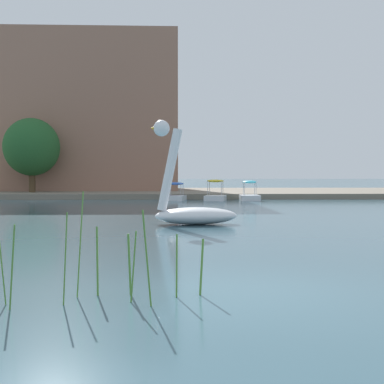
% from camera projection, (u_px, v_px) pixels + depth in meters
% --- Properties ---
extents(ground_plane, '(420.50, 420.50, 0.00)m').
position_uv_depth(ground_plane, '(239.00, 292.00, 8.56)').
color(ground_plane, '#385966').
extents(shore_bank_far, '(152.53, 18.05, 0.41)m').
position_uv_depth(shore_bank_far, '(186.00, 193.00, 48.76)').
color(shore_bank_far, slate).
rests_on(shore_bank_far, ground_plane).
extents(swan_boat, '(3.26, 1.71, 3.82)m').
position_uv_depth(swan_boat, '(191.00, 205.00, 20.03)').
color(swan_boat, white).
rests_on(swan_boat, ground_plane).
extents(pedal_boat_blue, '(1.58, 2.13, 1.29)m').
position_uv_depth(pedal_boat_blue, '(176.00, 195.00, 38.53)').
color(pedal_boat_blue, white).
rests_on(pedal_boat_blue, ground_plane).
extents(pedal_boat_yellow, '(1.77, 2.38, 1.48)m').
position_uv_depth(pedal_boat_yellow, '(215.00, 194.00, 38.41)').
color(pedal_boat_yellow, white).
rests_on(pedal_boat_yellow, ground_plane).
extents(pedal_boat_cyan, '(1.38, 2.16, 1.41)m').
position_uv_depth(pedal_boat_cyan, '(250.00, 195.00, 38.59)').
color(pedal_boat_cyan, white).
rests_on(pedal_boat_cyan, ground_plane).
extents(tree_broadleaf_right, '(6.12, 6.23, 5.96)m').
position_uv_depth(tree_broadleaf_right, '(32.00, 147.00, 43.83)').
color(tree_broadleaf_right, '#4C3823').
rests_on(tree_broadleaf_right, shore_bank_far).
extents(parked_van, '(4.77, 2.40, 1.88)m').
position_uv_depth(parked_van, '(134.00, 179.00, 47.97)').
color(parked_van, navy).
rests_on(parked_van, shore_bank_far).
extents(apartment_block, '(17.19, 11.72, 13.93)m').
position_uv_depth(apartment_block, '(87.00, 116.00, 51.53)').
color(apartment_block, '#996B56').
rests_on(apartment_block, shore_bank_far).
extents(reed_clump_foreground, '(3.20, 1.20, 1.59)m').
position_uv_depth(reed_clump_foreground, '(100.00, 263.00, 7.97)').
color(reed_clump_foreground, '#4C7F33').
rests_on(reed_clump_foreground, ground_plane).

